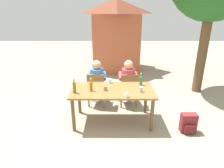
% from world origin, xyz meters
% --- Properties ---
extents(ground_plane, '(24.00, 24.00, 0.00)m').
position_xyz_m(ground_plane, '(0.00, 0.00, 0.00)').
color(ground_plane, gray).
extents(dining_table, '(1.71, 0.90, 0.75)m').
position_xyz_m(dining_table, '(0.00, 0.00, 0.66)').
color(dining_table, olive).
rests_on(dining_table, ground_plane).
extents(chair_far_right, '(0.48, 0.48, 0.87)m').
position_xyz_m(chair_far_right, '(0.39, 0.75, 0.49)').
color(chair_far_right, olive).
rests_on(chair_far_right, ground_plane).
extents(chair_far_left, '(0.49, 0.49, 0.87)m').
position_xyz_m(chair_far_left, '(-0.39, 0.75, 0.49)').
color(chair_far_left, olive).
rests_on(chair_far_left, ground_plane).
extents(person_in_white_shirt, '(0.47, 0.62, 1.18)m').
position_xyz_m(person_in_white_shirt, '(0.39, 0.86, 0.66)').
color(person_in_white_shirt, '#B7424C').
rests_on(person_in_white_shirt, ground_plane).
extents(person_in_plaid_shirt, '(0.47, 0.62, 1.18)m').
position_xyz_m(person_in_plaid_shirt, '(-0.39, 0.86, 0.66)').
color(person_in_plaid_shirt, '#3D70B2').
rests_on(person_in_plaid_shirt, ground_plane).
extents(bottle_olive, '(0.06, 0.06, 0.31)m').
position_xyz_m(bottle_olive, '(-0.75, -0.18, 0.89)').
color(bottle_olive, '#566623').
rests_on(bottle_olive, dining_table).
extents(bottle_amber, '(0.06, 0.06, 0.27)m').
position_xyz_m(bottle_amber, '(-0.44, -0.08, 0.87)').
color(bottle_amber, '#996019').
rests_on(bottle_amber, dining_table).
extents(bottle_green, '(0.06, 0.06, 0.27)m').
position_xyz_m(bottle_green, '(0.62, 0.26, 0.87)').
color(bottle_green, '#287A38').
rests_on(bottle_green, dining_table).
extents(cup_steel, '(0.08, 0.08, 0.11)m').
position_xyz_m(cup_steel, '(0.57, -0.13, 0.81)').
color(cup_steel, '#B2B7BC').
rests_on(cup_steel, dining_table).
extents(cup_white, '(0.07, 0.07, 0.08)m').
position_xyz_m(cup_white, '(0.26, -0.38, 0.79)').
color(cup_white, white).
rests_on(cup_white, dining_table).
extents(cup_glass, '(0.07, 0.07, 0.10)m').
position_xyz_m(cup_glass, '(-0.06, 0.38, 0.80)').
color(cup_glass, silver).
rests_on(cup_glass, dining_table).
extents(cup_terracotta, '(0.07, 0.07, 0.10)m').
position_xyz_m(cup_terracotta, '(-0.15, -0.06, 0.80)').
color(cup_terracotta, '#BC6B47').
rests_on(cup_terracotta, dining_table).
extents(backpack_by_near_side, '(0.30, 0.23, 0.39)m').
position_xyz_m(backpack_by_near_side, '(1.51, -0.41, 0.19)').
color(backpack_by_near_side, maroon).
rests_on(backpack_by_near_side, ground_plane).
extents(brick_kiosk, '(2.01, 1.91, 2.73)m').
position_xyz_m(brick_kiosk, '(0.15, 4.11, 1.43)').
color(brick_kiosk, '#B25638').
rests_on(brick_kiosk, ground_plane).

